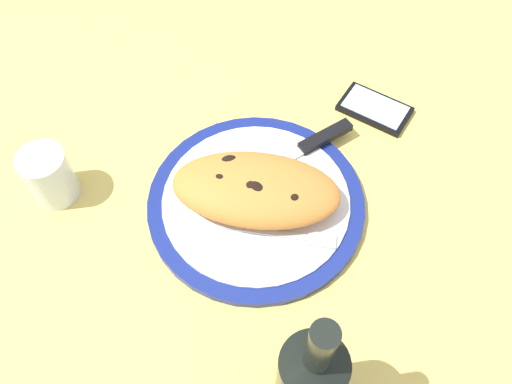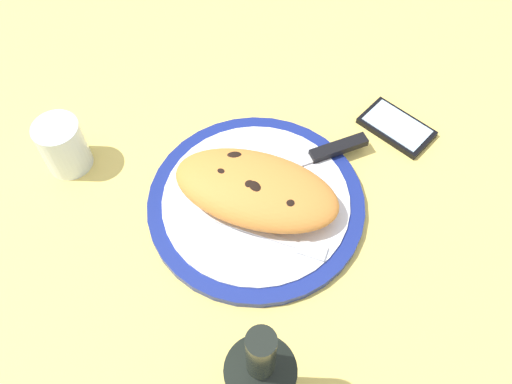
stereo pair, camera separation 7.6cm
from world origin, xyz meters
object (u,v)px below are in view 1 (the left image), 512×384
wine_bottle (309,381)px  smartphone (375,109)px  fork (289,235)px  knife (307,147)px  calzone (259,189)px  water_glass (51,178)px  plate (256,203)px

wine_bottle → smartphone: bearing=71.8°
smartphone → wine_bottle: 49.02cm
fork → wine_bottle: bearing=-88.6°
knife → calzone: bearing=-130.2°
wine_bottle → fork: bearing=91.4°
smartphone → water_glass: bearing=-163.1°
knife → wine_bottle: bearing=-94.8°
calzone → knife: 12.22cm
fork → water_glass: (-34.29, 9.09, 1.82)cm
plate → smartphone: bearing=42.0°
smartphone → plate: bearing=-138.0°
calzone → fork: size_ratio=1.58×
plate → fork: 7.70cm
plate → wine_bottle: (5.05, -27.63, 9.00)cm
calzone → knife: calzone is taller
water_glass → fork: bearing=-14.8°
plate → wine_bottle: 29.49cm
calzone → water_glass: (-30.13, 2.97, -0.70)cm
fork → knife: knife is taller
water_glass → smartphone: bearing=16.9°
water_glass → wine_bottle: 46.74cm
water_glass → wine_bottle: bearing=-41.3°
fork → knife: 15.72cm
fork → water_glass: water_glass is taller
plate → calzone: 3.61cm
knife → smartphone: bearing=36.7°
water_glass → calzone: bearing=-5.6°
fork → water_glass: bearing=165.2°
calzone → knife: bearing=49.8°
plate → knife: (8.11, 9.16, 1.36)cm
fork → water_glass: 35.52cm
water_glass → plate: bearing=-5.7°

